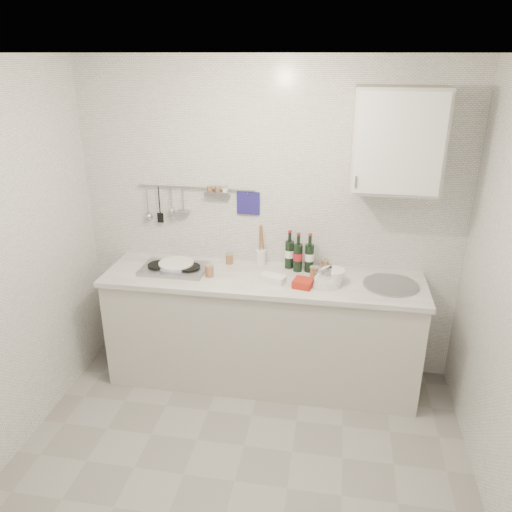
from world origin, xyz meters
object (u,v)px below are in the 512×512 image
(plate_stack_sink, at_px, (329,278))
(wine_bottles, at_px, (299,251))
(plate_stack_hob, at_px, (175,266))
(utensil_crock, at_px, (261,255))
(wall_cabinet, at_px, (397,140))

(plate_stack_sink, height_order, wine_bottles, wine_bottles)
(plate_stack_hob, distance_m, utensil_crock, 0.69)
(wine_bottles, distance_m, utensil_crock, 0.32)
(plate_stack_hob, bearing_deg, wall_cabinet, 3.45)
(utensil_crock, bearing_deg, wine_bottles, -11.70)
(wall_cabinet, relative_size, plate_stack_sink, 2.89)
(plate_stack_sink, xyz_separation_m, utensil_crock, (-0.55, 0.29, 0.03))
(plate_stack_sink, height_order, utensil_crock, utensil_crock)
(plate_stack_sink, bearing_deg, wine_bottles, 137.64)
(plate_stack_hob, bearing_deg, plate_stack_sink, -3.38)
(wall_cabinet, height_order, plate_stack_hob, wall_cabinet)
(wall_cabinet, height_order, utensil_crock, wall_cabinet)
(plate_stack_sink, xyz_separation_m, wine_bottles, (-0.25, 0.22, 0.10))
(wall_cabinet, bearing_deg, wine_bottles, 175.00)
(plate_stack_hob, relative_size, wine_bottles, 0.98)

